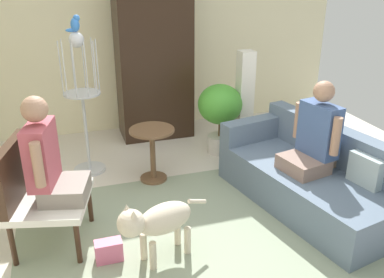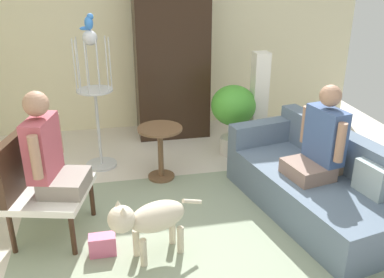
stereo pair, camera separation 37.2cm
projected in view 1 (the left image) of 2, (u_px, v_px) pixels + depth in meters
The scene contains 15 objects.
ground_plane at pixel (195, 234), 3.78m from camera, with size 6.72×6.72×0.00m, color beige.
back_wall at pixel (130, 27), 5.73m from camera, with size 6.05×0.12×2.85m, color beige.
area_rug at pixel (198, 234), 3.76m from camera, with size 3.11×2.28×0.01m, color gray.
couch at pixel (309, 177), 4.18m from camera, with size 1.21×2.01×0.76m.
armchair at pixel (33, 188), 3.47m from camera, with size 0.76×0.82×0.93m.
person_on_couch at pixel (315, 136), 3.96m from camera, with size 0.50×0.55×0.86m.
person_on_armchair at pixel (48, 159), 3.38m from camera, with size 0.51×0.55×0.88m.
round_end_table at pixel (152, 148), 4.57m from camera, with size 0.49×0.49×0.60m.
dog at pixel (157, 221), 3.32m from camera, with size 0.79×0.39×0.58m.
bird_cage_stand at pixel (83, 104), 4.61m from camera, with size 0.40×0.40×1.58m.
parrot at pixel (75, 24), 4.28m from camera, with size 0.17×0.10×0.17m.
potted_plant at pixel (220, 109), 5.19m from camera, with size 0.54×0.54×0.88m.
column_lamp at pixel (244, 103), 5.24m from camera, with size 0.20×0.20×1.28m.
armoire_cabinet at pixel (154, 62), 5.59m from camera, with size 0.95×0.56×2.05m, color black.
handbag at pixel (109, 251), 3.41m from camera, with size 0.22×0.12×0.18m, color #D8668C.
Camera 1 is at (-0.99, -2.99, 2.25)m, focal length 39.52 mm.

